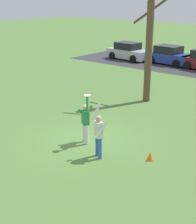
% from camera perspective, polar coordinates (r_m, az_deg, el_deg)
% --- Properties ---
extents(ground_plane, '(120.00, 120.00, 0.00)m').
position_cam_1_polar(ground_plane, '(13.84, -2.23, -4.77)').
color(ground_plane, '#567F3D').
extents(person_catcher, '(0.58, 0.51, 2.08)m').
position_cam_1_polar(person_catcher, '(13.15, -2.21, -1.47)').
color(person_catcher, silver).
rests_on(person_catcher, ground_plane).
extents(person_defender, '(0.64, 0.60, 2.04)m').
position_cam_1_polar(person_defender, '(11.97, 0.12, -3.66)').
color(person_defender, '#3366B7').
rests_on(person_defender, ground_plane).
extents(frisbee_disc, '(0.25, 0.25, 0.02)m').
position_cam_1_polar(frisbee_disc, '(12.59, -1.91, 2.90)').
color(frisbee_disc, white).
rests_on(frisbee_disc, person_catcher).
extents(parked_car_silver, '(4.26, 2.34, 1.59)m').
position_cam_1_polar(parked_car_silver, '(31.40, 5.33, 10.42)').
color(parked_car_silver, '#BCBCC1').
rests_on(parked_car_silver, ground_plane).
extents(parked_car_blue, '(4.26, 2.34, 1.59)m').
position_cam_1_polar(parked_car_blue, '(29.80, 12.29, 9.56)').
color(parked_car_blue, '#233893').
rests_on(parked_car_blue, ground_plane).
extents(bare_tree_tall, '(1.86, 1.89, 6.66)m').
position_cam_1_polar(bare_tree_tall, '(18.32, 8.92, 12.25)').
color(bare_tree_tall, brown).
rests_on(bare_tree_tall, ground_plane).
extents(field_cone_orange, '(0.26, 0.26, 0.32)m').
position_cam_1_polar(field_cone_orange, '(12.24, 9.05, -7.63)').
color(field_cone_orange, orange).
rests_on(field_cone_orange, ground_plane).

